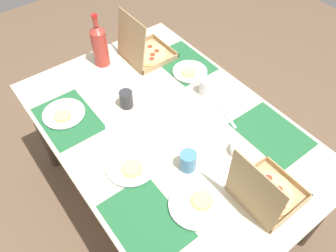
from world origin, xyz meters
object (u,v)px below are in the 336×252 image
at_px(plate_far_left, 190,72).
at_px(plate_near_left, 64,114).
at_px(pizza_box_corner_right, 265,192).
at_px(cup_clear_right, 205,86).
at_px(plate_far_right, 131,165).
at_px(cup_red, 126,99).
at_px(plate_middle, 196,205).
at_px(soda_bottle, 100,45).
at_px(cup_spare, 188,161).
at_px(condiment_bowl, 240,150).
at_px(pizza_box_corner_left, 145,51).

height_order(plate_far_left, plate_near_left, same).
height_order(pizza_box_corner_right, cup_clear_right, pizza_box_corner_right).
relative_size(plate_far_left, plate_far_right, 0.85).
distance_m(plate_far_right, plate_near_left, 0.49).
bearing_deg(cup_red, plate_middle, 172.73).
height_order(plate_middle, plate_near_left, same).
bearing_deg(plate_near_left, plate_far_right, -167.68).
height_order(soda_bottle, cup_red, soda_bottle).
height_order(pizza_box_corner_right, cup_red, pizza_box_corner_right).
relative_size(cup_spare, cup_clear_right, 1.06).
distance_m(plate_middle, condiment_bowl, 0.35).
bearing_deg(plate_far_right, cup_red, -29.66).
xyz_separation_m(pizza_box_corner_right, cup_spare, (0.32, 0.16, 0.00)).
xyz_separation_m(plate_middle, condiment_bowl, (0.09, -0.34, 0.01)).
xyz_separation_m(plate_near_left, cup_clear_right, (-0.31, -0.70, 0.04)).
relative_size(pizza_box_corner_right, cup_spare, 3.08).
distance_m(soda_bottle, cup_red, 0.41).
relative_size(pizza_box_corner_left, cup_clear_right, 3.36).
height_order(plate_far_right, cup_clear_right, cup_clear_right).
xyz_separation_m(pizza_box_corner_left, plate_middle, (-0.95, 0.40, -0.04)).
bearing_deg(condiment_bowl, pizza_box_corner_right, 158.79).
distance_m(plate_middle, plate_near_left, 0.84).
xyz_separation_m(plate_far_right, soda_bottle, (0.73, -0.27, 0.12)).
xyz_separation_m(plate_middle, soda_bottle, (1.06, -0.16, 0.12)).
xyz_separation_m(plate_far_left, cup_spare, (-0.50, 0.43, 0.04)).
relative_size(plate_far_right, plate_near_left, 1.09).
relative_size(pizza_box_corner_left, cup_spare, 3.16).
bearing_deg(cup_red, pizza_box_corner_left, -47.88).
bearing_deg(plate_far_left, cup_clear_right, 167.98).
height_order(plate_middle, cup_spare, cup_spare).
height_order(plate_near_left, cup_clear_right, cup_clear_right).
bearing_deg(plate_middle, cup_spare, -28.52).
distance_m(pizza_box_corner_right, plate_far_right, 0.59).
relative_size(plate_far_left, soda_bottle, 0.63).
height_order(pizza_box_corner_left, cup_clear_right, pizza_box_corner_left).
bearing_deg(plate_far_left, pizza_box_corner_right, 161.65).
xyz_separation_m(plate_far_left, plate_near_left, (0.13, 0.73, 0.00)).
distance_m(plate_far_right, cup_spare, 0.26).
relative_size(pizza_box_corner_left, cup_red, 3.16).
height_order(pizza_box_corner_right, plate_far_left, pizza_box_corner_right).
xyz_separation_m(pizza_box_corner_left, plate_far_right, (-0.62, 0.51, -0.04)).
xyz_separation_m(plate_middle, plate_near_left, (0.81, 0.21, 0.00)).
bearing_deg(cup_red, plate_near_left, 65.44).
bearing_deg(pizza_box_corner_right, plate_far_left, -18.35).
xyz_separation_m(pizza_box_corner_right, condiment_bowl, (0.23, -0.09, -0.02)).
xyz_separation_m(plate_middle, cup_red, (0.67, -0.09, 0.04)).
xyz_separation_m(soda_bottle, cup_red, (-0.39, 0.08, -0.08)).
xyz_separation_m(plate_middle, cup_spare, (0.17, -0.09, 0.04)).
bearing_deg(plate_middle, plate_far_right, 18.30).
height_order(plate_far_right, plate_near_left, same).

